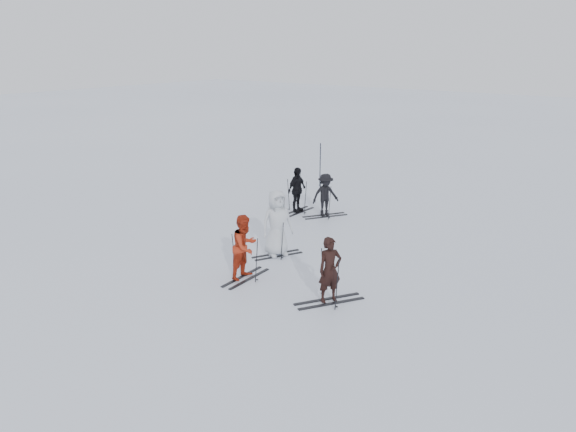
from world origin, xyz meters
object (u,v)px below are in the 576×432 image
Objects in this scene: skier_uphill_left at (297,190)px; piste_marker at (320,165)px; skier_near_dark at (330,271)px; skier_grey at (277,224)px; skier_uphill_far at (325,196)px; skier_red at (245,248)px.

piste_marker is (-1.52, 3.79, 0.13)m from skier_uphill_left.
skier_near_dark is 0.84× the size of piste_marker.
skier_uphill_far is (-1.06, 4.18, -0.21)m from skier_grey.
skier_near_dark reaches higher than skier_uphill_far.
skier_near_dark is at bearing -89.38° from skier_red.
piste_marker is (-3.69, 7.75, -0.02)m from skier_grey.
skier_uphill_far is at bearing 41.03° from skier_grey.
skier_red is at bearing -67.09° from piste_marker.
skier_uphill_left is at bearing 55.63° from skier_grey.
skier_grey is 1.18× the size of skier_uphill_left.
skier_red is at bearing -141.85° from skier_grey.
skier_grey reaches higher than skier_uphill_left.
skier_red is at bearing -155.89° from skier_uphill_left.
skier_near_dark is at bearing -93.05° from skier_grey.
skier_grey reaches higher than skier_uphill_far.
skier_near_dark is 0.97× the size of skier_uphill_left.
skier_uphill_far is (1.12, 0.23, -0.06)m from skier_uphill_left.
skier_grey is at bearing 91.57° from skier_near_dark.
piste_marker is (-4.06, 9.61, 0.09)m from skier_red.
piste_marker is at bearing 66.63° from skier_near_dark.
skier_uphill_left is 1.14m from skier_uphill_far.
piste_marker is at bearing 52.33° from skier_grey.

